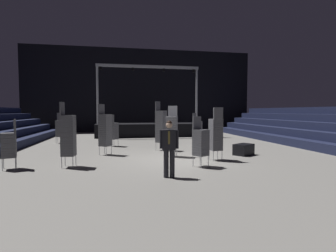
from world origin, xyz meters
TOP-DOWN VIEW (x-y plane):
  - ground_plane at (0.00, 0.00)m, footprint 22.00×30.00m
  - arena_end_wall at (0.00, 15.00)m, footprint 22.00×0.30m
  - stage_riser at (-0.00, 9.96)m, footprint 7.96×2.53m
  - man_with_tie at (-0.71, -3.00)m, footprint 0.57×0.31m
  - chair_stack_front_left at (-3.95, -0.92)m, footprint 0.48×0.48m
  - chair_stack_front_right at (-0.11, 2.40)m, footprint 0.62×0.62m
  - chair_stack_mid_left at (-5.86, -0.92)m, footprint 0.55×0.55m
  - chair_stack_mid_right at (-2.53, 4.36)m, footprint 0.61×0.61m
  - chair_stack_mid_centre at (0.07, 0.52)m, footprint 0.58×0.58m
  - chair_stack_rear_left at (-5.80, 6.42)m, footprint 0.46×0.46m
  - chair_stack_rear_right at (-2.82, 1.50)m, footprint 0.61×0.61m
  - chair_stack_rear_centre at (2.14, 3.54)m, footprint 0.62×0.62m
  - chair_stack_aisle_left at (0.67, -1.72)m, footprint 0.60×0.60m
  - chair_stack_aisle_right at (1.65, -0.62)m, footprint 0.48×0.48m
  - equipment_road_case at (3.35, 0.33)m, footprint 1.08×0.99m

SIDE VIEW (x-z plane):
  - ground_plane at x=0.00m, z-range -0.10..0.00m
  - equipment_road_case at x=3.35m, z-range 0.00..0.50m
  - stage_riser at x=0.00m, z-range -2.09..3.31m
  - chair_stack_mid_left at x=-5.86m, z-range 0.00..1.71m
  - chair_stack_mid_right at x=-2.53m, z-range 0.00..1.80m
  - chair_stack_aisle_left at x=0.67m, z-range 0.00..1.80m
  - chair_stack_rear_left at x=-5.80m, z-range 0.00..1.88m
  - chair_stack_rear_centre at x=2.14m, z-range 0.00..1.88m
  - man_with_tie at x=-0.71m, z-range 0.11..1.82m
  - chair_stack_aisle_right at x=1.65m, z-range 0.00..2.14m
  - chair_stack_mid_centre at x=0.07m, z-range 0.00..2.22m
  - chair_stack_front_left at x=-3.95m, z-range 0.00..2.30m
  - chair_stack_rear_right at x=-2.82m, z-range 0.00..2.30m
  - chair_stack_front_right at x=-0.11m, z-range 0.00..2.47m
  - arena_end_wall at x=0.00m, z-range 0.00..8.00m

